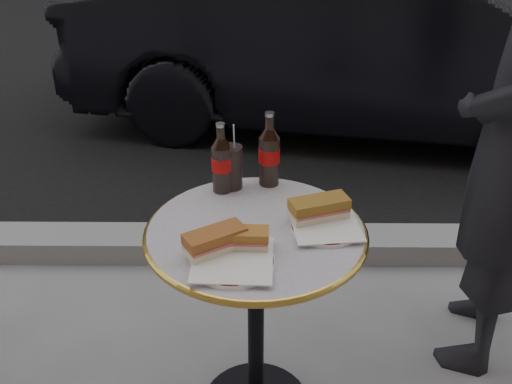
{
  "coord_description": "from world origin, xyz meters",
  "views": [
    {
      "loc": [
        0.01,
        -1.32,
        1.6
      ],
      "look_at": [
        0.0,
        0.05,
        0.82
      ],
      "focal_mm": 40.0,
      "sensor_mm": 36.0,
      "label": 1
    }
  ],
  "objects_px": {
    "plate_left": "(233,262)",
    "cola_glass": "(232,167)",
    "cola_bottle_left": "(221,158)",
    "cola_bottle_right": "(269,149)",
    "bistro_table": "(256,328)",
    "parked_car": "(362,36)",
    "plate_right": "(325,227)"
  },
  "relations": [
    {
      "from": "cola_bottle_right",
      "to": "plate_left",
      "type": "bearing_deg",
      "value": -102.65
    },
    {
      "from": "cola_bottle_left",
      "to": "parked_car",
      "type": "relative_size",
      "value": 0.06
    },
    {
      "from": "parked_car",
      "to": "plate_left",
      "type": "bearing_deg",
      "value": 174.76
    },
    {
      "from": "cola_bottle_right",
      "to": "cola_glass",
      "type": "relative_size",
      "value": 1.72
    },
    {
      "from": "plate_left",
      "to": "cola_bottle_right",
      "type": "relative_size",
      "value": 0.88
    },
    {
      "from": "bistro_table",
      "to": "cola_glass",
      "type": "xyz_separation_m",
      "value": [
        -0.08,
        0.24,
        0.44
      ]
    },
    {
      "from": "plate_right",
      "to": "cola_bottle_left",
      "type": "bearing_deg",
      "value": 144.09
    },
    {
      "from": "cola_bottle_left",
      "to": "plate_right",
      "type": "bearing_deg",
      "value": -35.91
    },
    {
      "from": "cola_bottle_left",
      "to": "cola_glass",
      "type": "distance_m",
      "value": 0.06
    },
    {
      "from": "bistro_table",
      "to": "plate_right",
      "type": "distance_m",
      "value": 0.42
    },
    {
      "from": "cola_bottle_left",
      "to": "cola_bottle_right",
      "type": "distance_m",
      "value": 0.15
    },
    {
      "from": "cola_bottle_left",
      "to": "parked_car",
      "type": "xyz_separation_m",
      "value": [
        0.79,
        2.28,
        -0.21
      ]
    },
    {
      "from": "plate_left",
      "to": "cola_glass",
      "type": "xyz_separation_m",
      "value": [
        -0.02,
        0.4,
        0.06
      ]
    },
    {
      "from": "cola_bottle_right",
      "to": "parked_car",
      "type": "height_order",
      "value": "parked_car"
    },
    {
      "from": "plate_right",
      "to": "parked_car",
      "type": "distance_m",
      "value": 2.55
    },
    {
      "from": "plate_left",
      "to": "parked_car",
      "type": "relative_size",
      "value": 0.06
    },
    {
      "from": "plate_right",
      "to": "parked_car",
      "type": "bearing_deg",
      "value": 78.78
    },
    {
      "from": "plate_left",
      "to": "parked_car",
      "type": "bearing_deg",
      "value": 74.39
    },
    {
      "from": "bistro_table",
      "to": "cola_bottle_left",
      "type": "xyz_separation_m",
      "value": [
        -0.11,
        0.21,
        0.48
      ]
    },
    {
      "from": "cola_glass",
      "to": "bistro_table",
      "type": "bearing_deg",
      "value": -72.09
    },
    {
      "from": "cola_bottle_left",
      "to": "cola_glass",
      "type": "xyz_separation_m",
      "value": [
        0.03,
        0.02,
        -0.04
      ]
    },
    {
      "from": "plate_right",
      "to": "cola_glass",
      "type": "bearing_deg",
      "value": 138.63
    },
    {
      "from": "bistro_table",
      "to": "cola_bottle_right",
      "type": "distance_m",
      "value": 0.55
    },
    {
      "from": "plate_left",
      "to": "cola_bottle_left",
      "type": "xyz_separation_m",
      "value": [
        -0.05,
        0.38,
        0.11
      ]
    },
    {
      "from": "bistro_table",
      "to": "parked_car",
      "type": "relative_size",
      "value": 0.19
    },
    {
      "from": "cola_glass",
      "to": "parked_car",
      "type": "relative_size",
      "value": 0.04
    },
    {
      "from": "parked_car",
      "to": "plate_right",
      "type": "bearing_deg",
      "value": 179.15
    },
    {
      "from": "bistro_table",
      "to": "plate_left",
      "type": "xyz_separation_m",
      "value": [
        -0.06,
        -0.16,
        0.37
      ]
    },
    {
      "from": "cola_bottle_right",
      "to": "cola_bottle_left",
      "type": "bearing_deg",
      "value": -162.27
    },
    {
      "from": "parked_car",
      "to": "cola_glass",
      "type": "bearing_deg",
      "value": 171.72
    },
    {
      "from": "plate_right",
      "to": "cola_bottle_left",
      "type": "height_order",
      "value": "cola_bottle_left"
    },
    {
      "from": "parked_car",
      "to": "cola_bottle_left",
      "type": "bearing_deg",
      "value": 171.23
    }
  ]
}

